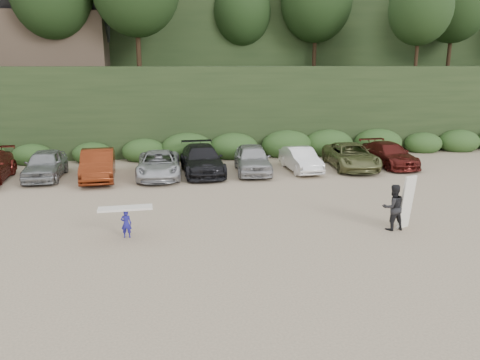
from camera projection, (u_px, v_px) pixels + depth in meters
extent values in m
plane|color=tan|center=(268.00, 232.00, 17.70)|extent=(120.00, 120.00, 0.00)
cube|color=black|center=(210.00, 104.00, 38.05)|extent=(80.00, 14.00, 6.00)
cube|color=black|center=(194.00, 48.00, 54.09)|extent=(90.00, 30.00, 16.00)
ellipsoid|color=black|center=(209.00, 0.00, 36.12)|extent=(66.00, 12.00, 10.00)
cube|color=#2B491E|center=(213.00, 149.00, 31.36)|extent=(46.20, 2.00, 1.20)
cube|color=brown|center=(55.00, 40.00, 36.91)|extent=(8.00, 6.00, 4.00)
imported|color=gray|center=(45.00, 164.00, 25.75)|extent=(1.93, 4.66, 1.58)
imported|color=#64230F|center=(98.00, 165.00, 25.57)|extent=(2.09, 5.03, 1.62)
imported|color=#ADAEB4|center=(159.00, 164.00, 26.11)|extent=(2.44, 5.14, 1.42)
imported|color=black|center=(202.00, 160.00, 26.98)|extent=(2.49, 5.60, 1.60)
imported|color=#9E9FA3|center=(252.00, 159.00, 27.14)|extent=(2.29, 4.94, 1.64)
imported|color=white|center=(301.00, 159.00, 27.57)|extent=(1.70, 4.29, 1.39)
imported|color=#62663B|center=(351.00, 156.00, 28.35)|extent=(2.89, 5.52, 1.48)
imported|color=#4F1512|center=(389.00, 154.00, 28.98)|extent=(2.33, 5.03, 1.42)
imported|color=navy|center=(126.00, 224.00, 16.98)|extent=(0.41, 0.29, 1.05)
cube|color=silver|center=(125.00, 208.00, 16.83)|extent=(1.95, 0.63, 0.08)
imported|color=black|center=(393.00, 207.00, 17.71)|extent=(0.90, 0.72, 1.78)
cube|color=silver|center=(407.00, 202.00, 17.79)|extent=(0.66, 0.51, 2.10)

